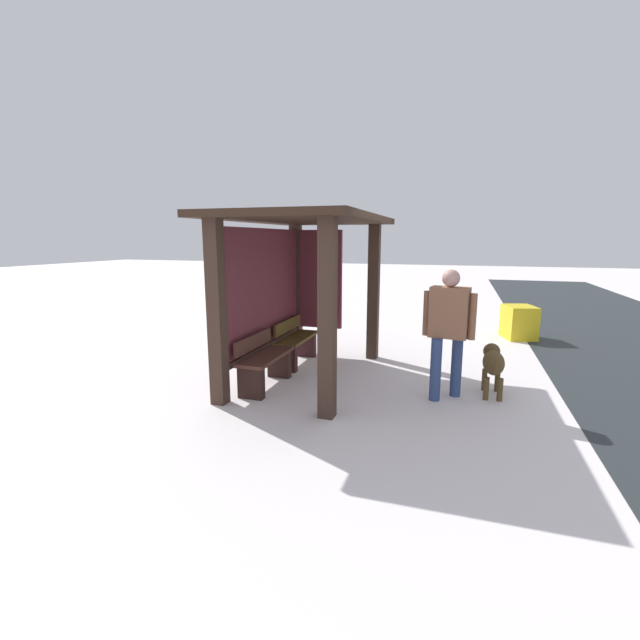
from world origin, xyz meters
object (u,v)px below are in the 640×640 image
Objects in this scene: bus_shelter at (297,262)px; grit_bin at (519,322)px; bench_center_inside at (296,343)px; person_walking at (449,323)px; bench_left_inside at (264,363)px; dog at (493,363)px.

grit_bin is (3.70, -3.55, -1.39)m from bus_shelter.
grit_bin is at bearing -43.76° from bus_shelter.
bench_center_inside is 0.67× the size of person_walking.
bench_left_inside is at bearing 139.55° from grit_bin.
bench_left_inside is (-0.73, 0.23, -1.39)m from bus_shelter.
bus_shelter is 5.31m from grit_bin.
grit_bin is (4.10, -1.33, -0.65)m from person_walking.
dog is 1.34× the size of grit_bin.
dog is (0.67, -3.04, 0.09)m from bench_left_inside.
person_walking is 4.36m from grit_bin.
bus_shelter is at bearing -155.91° from bench_center_inside.
bench_center_inside reaches higher than dog.
bench_left_inside reaches higher than dog.
bus_shelter is 1.95× the size of person_walking.
bus_shelter is 3.50× the size of dog.
person_walking is (0.33, -2.45, 0.65)m from bench_left_inside.
person_walking is 0.88m from dog.
person_walking reaches higher than bench_left_inside.
person_walking is (-0.91, -2.45, 0.65)m from bench_center_inside.
person_walking is at bearing -82.35° from bench_left_inside.
person_walking is at bearing 120.18° from dog.
dog is (-0.57, -3.04, 0.09)m from bench_center_inside.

